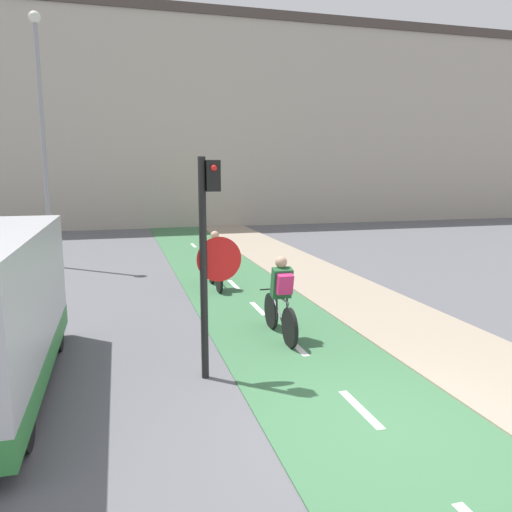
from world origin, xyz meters
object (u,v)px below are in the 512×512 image
traffic_light_pole (209,245)px  cyclist_near (281,301)px  street_lamp_far (42,118)px  cyclist_far (215,262)px

traffic_light_pole → cyclist_near: size_ratio=1.79×
traffic_light_pole → cyclist_near: 2.49m
street_lamp_far → cyclist_near: bearing=-60.1°
street_lamp_far → cyclist_near: street_lamp_far is taller
cyclist_far → traffic_light_pole: bearing=-101.5°
street_lamp_far → cyclist_far: 7.55m
street_lamp_far → cyclist_far: size_ratio=4.35×
traffic_light_pole → street_lamp_far: size_ratio=0.42×
traffic_light_pole → cyclist_far: 5.92m
traffic_light_pole → street_lamp_far: 11.03m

